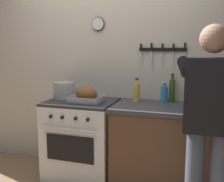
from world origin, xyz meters
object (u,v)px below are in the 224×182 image
(bottle_dish_soap, at_px, (164,94))
(bottle_cooking_oil, at_px, (137,92))
(stove, at_px, (82,139))
(stock_pot, at_px, (64,90))
(bottle_hot_sauce, at_px, (219,97))
(roasting_pan, at_px, (86,95))
(cutting_board, at_px, (211,109))
(bottle_olive_oil, at_px, (172,90))
(person_cook, at_px, (209,119))

(bottle_dish_soap, bearing_deg, bottle_cooking_oil, -161.56)
(stove, relative_size, bottle_dish_soap, 4.06)
(stock_pot, bearing_deg, bottle_hot_sauce, 5.18)
(stove, relative_size, bottle_hot_sauce, 4.41)
(roasting_pan, height_order, bottle_hot_sauce, bottle_hot_sauce)
(stock_pot, distance_m, bottle_cooking_oil, 0.87)
(bottle_cooking_oil, bearing_deg, bottle_dish_soap, 18.44)
(cutting_board, xyz_separation_m, bottle_cooking_oil, (-0.76, 0.15, 0.10))
(bottle_hot_sauce, height_order, bottle_dish_soap, bottle_dish_soap)
(stove, height_order, bottle_olive_oil, bottle_olive_oil)
(bottle_dish_soap, height_order, bottle_cooking_oil, bottle_cooking_oil)
(bottle_olive_oil, bearing_deg, bottle_cooking_oil, -160.21)
(roasting_pan, distance_m, bottle_cooking_oil, 0.55)
(roasting_pan, relative_size, bottle_cooking_oil, 1.35)
(roasting_pan, height_order, bottle_olive_oil, bottle_olive_oil)
(stock_pot, relative_size, bottle_hot_sauce, 1.24)
(bottle_olive_oil, relative_size, bottle_dish_soap, 1.39)
(cutting_board, distance_m, bottle_olive_oil, 0.50)
(bottle_hot_sauce, bearing_deg, person_cook, -97.97)
(person_cook, distance_m, bottle_dish_soap, 0.93)
(stove, height_order, bottle_cooking_oil, bottle_cooking_oil)
(stock_pot, distance_m, bottle_dish_soap, 1.16)
(stock_pot, xyz_separation_m, bottle_hot_sauce, (1.71, 0.16, -0.01))
(cutting_board, relative_size, bottle_cooking_oil, 1.38)
(bottle_dish_soap, relative_size, bottle_cooking_oil, 0.85)
(cutting_board, bearing_deg, bottle_hot_sauce, 73.25)
(person_cook, relative_size, bottle_cooking_oil, 6.35)
(cutting_board, bearing_deg, person_cook, -93.40)
(person_cook, bearing_deg, stove, 78.64)
(bottle_olive_oil, height_order, bottle_hot_sauce, bottle_olive_oil)
(bottle_cooking_oil, bearing_deg, person_cook, -44.85)
(person_cook, height_order, cutting_board, person_cook)
(stock_pot, bearing_deg, stove, -19.04)
(bottle_hot_sauce, bearing_deg, stove, -170.44)
(roasting_pan, xyz_separation_m, bottle_hot_sauce, (1.36, 0.31, 0.01))
(cutting_board, relative_size, bottle_hot_sauce, 1.77)
(stove, distance_m, bottle_olive_oil, 1.16)
(cutting_board, distance_m, bottle_dish_soap, 0.54)
(stove, bearing_deg, bottle_olive_oil, 14.06)
(person_cook, xyz_separation_m, cutting_board, (0.03, 0.57, -0.04))
(stock_pot, relative_size, bottle_dish_soap, 1.14)
(roasting_pan, xyz_separation_m, bottle_cooking_oil, (0.52, 0.17, 0.03))
(cutting_board, distance_m, bottle_cooking_oil, 0.78)
(stock_pot, xyz_separation_m, bottle_cooking_oil, (0.87, 0.02, 0.02))
(bottle_hot_sauce, bearing_deg, stock_pot, -174.82)
(bottle_dish_soap, xyz_separation_m, bottle_cooking_oil, (-0.28, -0.09, 0.02))
(cutting_board, bearing_deg, roasting_pan, -179.10)
(stock_pot, bearing_deg, bottle_dish_soap, 5.82)
(person_cook, relative_size, bottle_hot_sauce, 8.14)
(bottle_olive_oil, xyz_separation_m, bottle_hot_sauce, (0.48, 0.00, -0.05))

